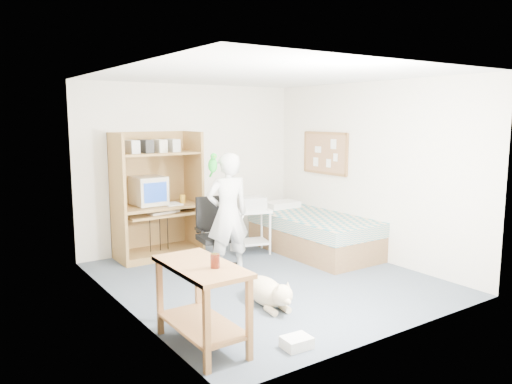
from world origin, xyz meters
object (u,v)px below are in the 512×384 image
Objects in this scene: person at (228,214)px; printer_cart at (250,224)px; side_desk at (202,293)px; dog at (268,292)px; computer_hutch at (157,200)px; office_chair at (214,243)px; bed at (313,233)px.

person is 1.07m from printer_cart.
printer_cart is at bearing 48.35° from side_desk.
side_desk reaches higher than dog.
computer_hutch is at bearing -62.86° from person.
office_chair is at bearing 57.88° from side_desk.
computer_hutch is at bearing 101.01° from dog.
bed is 1.62m from office_chair.
dog is (-0.24, -1.22, -0.63)m from person.
printer_cart is (2.05, 2.31, -0.05)m from side_desk.
bed is 2.02× the size of side_desk.
side_desk is 0.64× the size of person.
person is 1.63× the size of dog.
office_chair is at bearing 89.24° from dog.
computer_hutch is 2.71× the size of printer_cart.
office_chair is (-1.61, 0.15, 0.05)m from bed.
computer_hutch is 1.91× the size of office_chair.
dog is at bearing -102.59° from printer_cart.
office_chair reaches higher than bed.
bed is 2.28m from dog.
side_desk is (-2.85, -1.82, 0.21)m from bed.
person reaches higher than printer_cart.
computer_hutch is 0.89× the size of bed.
printer_cart is (1.02, 1.86, 0.28)m from dog.
office_chair is 0.98× the size of dog.
bed is 2.14× the size of office_chair.
computer_hutch reaches higher than person.
office_chair is 1.54m from dog.
computer_hutch is 1.41m from printer_cart.
side_desk reaches higher than printer_cart.
bed is 3.39m from side_desk.
office_chair is at bearing 174.62° from bed.
computer_hutch is 1.15× the size of person.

